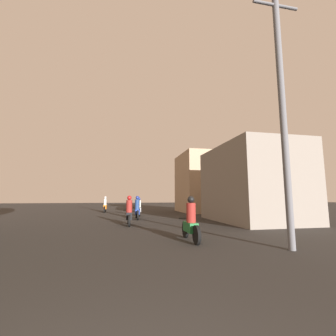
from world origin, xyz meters
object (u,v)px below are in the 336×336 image
motorcycle_silver (139,208)px  motorcycle_green (191,223)px  motorcycle_blue (137,210)px  building_right_near (251,184)px  motorcycle_orange (105,206)px  utility_pole_near (282,106)px  motorcycle_black (129,213)px  building_right_far (201,183)px

motorcycle_silver → motorcycle_green: bearing=-83.4°
motorcycle_blue → building_right_near: 7.73m
motorcycle_orange → building_right_near: size_ratio=0.31×
utility_pole_near → motorcycle_black: bearing=123.2°
utility_pole_near → motorcycle_silver: bearing=104.9°
motorcycle_blue → motorcycle_green: bearing=-82.1°
motorcycle_blue → utility_pole_near: utility_pole_near is taller
motorcycle_orange → motorcycle_black: bearing=-89.0°
building_right_far → utility_pole_near: bearing=-101.3°
motorcycle_blue → building_right_near: bearing=-24.4°
motorcycle_silver → utility_pole_near: 13.71m
motorcycle_green → building_right_far: 15.59m
building_right_near → utility_pole_near: 8.00m
motorcycle_blue → motorcycle_orange: motorcycle_blue is taller
motorcycle_blue → utility_pole_near: 11.31m
motorcycle_silver → building_right_far: building_right_far is taller
building_right_far → utility_pole_near: (-3.23, -16.18, 1.34)m
building_right_near → building_right_far: bearing=89.9°
motorcycle_blue → building_right_near: (6.92, -2.99, 1.69)m
motorcycle_green → motorcycle_orange: motorcycle_orange is taller
building_right_near → motorcycle_silver: bearing=139.2°
motorcycle_orange → utility_pole_near: 19.06m
motorcycle_silver → building_right_near: building_right_near is taller
motorcycle_silver → building_right_far: bearing=28.8°
motorcycle_black → motorcycle_blue: (0.66, 3.37, -0.00)m
motorcycle_black → building_right_far: (7.60, 9.51, 2.31)m
building_right_near → utility_pole_near: bearing=-114.5°
motorcycle_black → building_right_near: building_right_near is taller
motorcycle_green → building_right_far: building_right_far is taller
motorcycle_silver → utility_pole_near: size_ratio=0.24×
motorcycle_orange → building_right_near: bearing=-57.2°
motorcycle_green → utility_pole_near: 4.76m
motorcycle_blue → motorcycle_black: bearing=-102.0°
motorcycle_blue → building_right_far: (6.94, 6.13, 2.31)m
motorcycle_green → motorcycle_orange: bearing=99.7°
building_right_near → utility_pole_near: utility_pole_near is taller
building_right_near → utility_pole_near: (-3.21, -7.06, 1.96)m
motorcycle_green → motorcycle_black: size_ratio=1.01×
motorcycle_silver → building_right_near: 8.90m
building_right_near → utility_pole_near: size_ratio=0.79×
motorcycle_green → motorcycle_black: (-1.95, 4.83, 0.02)m
motorcycle_green → building_right_far: bearing=64.1°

